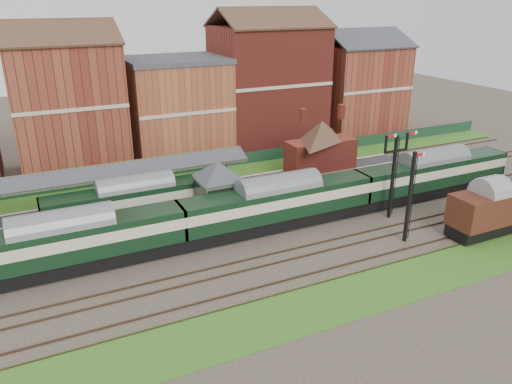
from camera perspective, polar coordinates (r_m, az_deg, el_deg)
name	(u,v)px	position (r m, az deg, el deg)	size (l,w,h in m)	color
ground	(264,231)	(44.93, 0.95, -4.44)	(160.00, 160.00, 0.00)	#473D33
grass_back	(203,176)	(58.55, -6.05, 1.83)	(90.00, 4.50, 0.06)	#2D6619
grass_front	(341,299)	(35.99, 9.68, -11.92)	(90.00, 5.00, 0.06)	#2D6619
fence	(197,165)	(60.10, -6.73, 3.06)	(90.00, 0.12, 1.50)	#193823
platform	(178,198)	(51.39, -8.93, -0.63)	(55.00, 3.40, 1.00)	#2D2D2D
signal_box	(219,191)	(45.25, -4.27, 0.12)	(5.40, 5.40, 6.00)	#657C58
brick_hut	(295,197)	(49.23, 4.48, -0.57)	(3.20, 2.64, 2.94)	maroon
station_building	(321,145)	(57.05, 7.44, 5.38)	(8.10, 8.10, 5.90)	maroon
canopy	(114,168)	(48.78, -15.95, 2.67)	(26.00, 3.89, 4.08)	#465032
semaphore_bracket	(394,171)	(47.58, 15.47, 2.31)	(3.60, 0.25, 8.18)	black
semaphore_siding	(410,196)	(43.34, 17.18, -0.45)	(1.23, 0.25, 8.00)	black
town_backdrop	(175,103)	(64.91, -9.19, 10.04)	(69.00, 10.00, 16.00)	maroon
dmu_train	(279,203)	(44.51, 2.60, -1.26)	(54.30, 2.85, 4.17)	black
platform_railcar	(137,201)	(46.77, -13.47, -0.97)	(16.51, 2.61, 3.80)	black
goods_van_a	(487,210)	(47.72, 24.92, -1.87)	(6.85, 2.97, 4.16)	black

